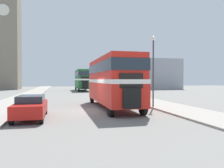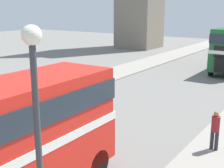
# 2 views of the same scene
# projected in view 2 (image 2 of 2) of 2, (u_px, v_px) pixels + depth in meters

# --- Properties ---
(pedestrian_walking) EXTENTS (0.36, 0.36, 1.79)m
(pedestrian_walking) POSITION_uv_depth(u_px,v_px,m) (215.00, 128.00, 13.57)
(pedestrian_walking) COLOR #282833
(pedestrian_walking) RESTS_ON sidewalk_right
(street_lamp) EXTENTS (0.36, 0.36, 5.86)m
(street_lamp) POSITION_uv_depth(u_px,v_px,m) (38.00, 136.00, 5.75)
(street_lamp) COLOR #38383D
(street_lamp) RESTS_ON sidewalk_right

